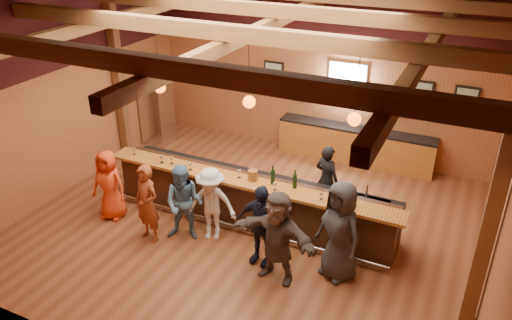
# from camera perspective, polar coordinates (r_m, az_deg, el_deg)

# --- Properties ---
(room) EXTENTS (9.04, 9.00, 4.52)m
(room) POSITION_cam_1_polar(r_m,az_deg,el_deg) (9.22, -0.65, 9.76)
(room) COLOR brown
(room) RESTS_ON ground
(bar_counter) EXTENTS (6.30, 1.07, 1.11)m
(bar_counter) POSITION_cam_1_polar(r_m,az_deg,el_deg) (10.40, -0.27, -4.43)
(bar_counter) COLOR black
(bar_counter) RESTS_ON ground
(back_bar_cabinet) EXTENTS (4.00, 0.52, 0.95)m
(back_bar_cabinet) POSITION_cam_1_polar(r_m,az_deg,el_deg) (13.08, 11.23, 1.70)
(back_bar_cabinet) COLOR #9A531C
(back_bar_cabinet) RESTS_ON ground
(window) EXTENTS (0.95, 0.09, 0.95)m
(window) POSITION_cam_1_polar(r_m,az_deg,el_deg) (12.80, 10.38, 8.81)
(window) COLOR silver
(window) RESTS_ON room
(framed_pictures) EXTENTS (5.35, 0.05, 0.45)m
(framed_pictures) POSITION_cam_1_polar(r_m,az_deg,el_deg) (12.60, 14.21, 8.38)
(framed_pictures) COLOR black
(framed_pictures) RESTS_ON room
(wine_shelves) EXTENTS (3.00, 0.18, 0.30)m
(wine_shelves) POSITION_cam_1_polar(r_m,az_deg,el_deg) (12.88, 10.14, 6.92)
(wine_shelves) COLOR #9A531C
(wine_shelves) RESTS_ON room
(pendant_lights) EXTENTS (4.24, 0.24, 1.37)m
(pendant_lights) POSITION_cam_1_polar(r_m,az_deg,el_deg) (9.33, -0.79, 6.70)
(pendant_lights) COLOR black
(pendant_lights) RESTS_ON room
(stainless_fridge) EXTENTS (0.70, 0.70, 1.80)m
(stainless_fridge) POSITION_cam_1_polar(r_m,az_deg,el_deg) (14.07, -11.22, 5.43)
(stainless_fridge) COLOR silver
(stainless_fridge) RESTS_ON ground
(customer_orange) EXTENTS (0.80, 0.57, 1.54)m
(customer_orange) POSITION_cam_1_polar(r_m,az_deg,el_deg) (10.84, -16.43, -2.73)
(customer_orange) COLOR red
(customer_orange) RESTS_ON ground
(customer_redvest) EXTENTS (0.67, 0.52, 1.63)m
(customer_redvest) POSITION_cam_1_polar(r_m,az_deg,el_deg) (9.90, -12.35, -4.91)
(customer_redvest) COLOR brown
(customer_redvest) RESTS_ON ground
(customer_denim) EXTENTS (0.91, 0.79, 1.60)m
(customer_denim) POSITION_cam_1_polar(r_m,az_deg,el_deg) (9.82, -8.22, -4.91)
(customer_denim) COLOR teal
(customer_denim) RESTS_ON ground
(customer_white) EXTENTS (1.11, 0.81, 1.54)m
(customer_white) POSITION_cam_1_polar(r_m,az_deg,el_deg) (9.78, -5.16, -5.05)
(customer_white) COLOR silver
(customer_white) RESTS_ON ground
(customer_navy) EXTENTS (0.97, 0.47, 1.61)m
(customer_navy) POSITION_cam_1_polar(r_m,az_deg,el_deg) (9.09, 0.56, -7.43)
(customer_navy) COLOR black
(customer_navy) RESTS_ON ground
(customer_brown) EXTENTS (1.67, 0.72, 1.74)m
(customer_brown) POSITION_cam_1_polar(r_m,az_deg,el_deg) (8.68, 2.45, -8.76)
(customer_brown) COLOR #4F433F
(customer_brown) RESTS_ON ground
(customer_dark) EXTENTS (1.10, 0.96, 1.89)m
(customer_dark) POSITION_cam_1_polar(r_m,az_deg,el_deg) (8.81, 9.55, -8.02)
(customer_dark) COLOR #2A2A2D
(customer_dark) RESTS_ON ground
(bartender) EXTENTS (0.66, 0.53, 1.56)m
(bartender) POSITION_cam_1_polar(r_m,az_deg,el_deg) (10.68, 8.06, -2.21)
(bartender) COLOR black
(bartender) RESTS_ON ground
(ice_bucket) EXTENTS (0.19, 0.19, 0.21)m
(ice_bucket) POSITION_cam_1_polar(r_m,az_deg,el_deg) (9.84, -0.37, -1.73)
(ice_bucket) COLOR brown
(ice_bucket) RESTS_ON bar_counter
(bottle_a) EXTENTS (0.08, 0.08, 0.39)m
(bottle_a) POSITION_cam_1_polar(r_m,az_deg,el_deg) (9.68, 1.92, -1.95)
(bottle_a) COLOR black
(bottle_a) RESTS_ON bar_counter
(bottle_b) EXTENTS (0.08, 0.08, 0.38)m
(bottle_b) POSITION_cam_1_polar(r_m,az_deg,el_deg) (9.57, 4.46, -2.41)
(bottle_b) COLOR black
(bottle_b) RESTS_ON bar_counter
(glass_a) EXTENTS (0.08, 0.08, 0.17)m
(glass_a) POSITION_cam_1_polar(r_m,az_deg,el_deg) (11.17, -13.82, 1.20)
(glass_a) COLOR silver
(glass_a) RESTS_ON bar_counter
(glass_b) EXTENTS (0.09, 0.09, 0.20)m
(glass_b) POSITION_cam_1_polar(r_m,az_deg,el_deg) (10.66, -10.78, 0.34)
(glass_b) COLOR silver
(glass_b) RESTS_ON bar_counter
(glass_c) EXTENTS (0.08, 0.08, 0.17)m
(glass_c) POSITION_cam_1_polar(r_m,az_deg,el_deg) (10.59, -9.62, 0.18)
(glass_c) COLOR silver
(glass_c) RESTS_ON bar_counter
(glass_d) EXTENTS (0.08, 0.08, 0.18)m
(glass_d) POSITION_cam_1_polar(r_m,az_deg,el_deg) (10.29, -7.55, -0.49)
(glass_d) COLOR silver
(glass_d) RESTS_ON bar_counter
(glass_e) EXTENTS (0.08, 0.08, 0.19)m
(glass_e) POSITION_cam_1_polar(r_m,az_deg,el_deg) (9.90, -1.95, -1.35)
(glass_e) COLOR silver
(glass_e) RESTS_ON bar_counter
(glass_f) EXTENTS (0.08, 0.08, 0.18)m
(glass_f) POSITION_cam_1_polar(r_m,az_deg,el_deg) (9.48, 2.19, -2.79)
(glass_f) COLOR silver
(glass_f) RESTS_ON bar_counter
(glass_g) EXTENTS (0.07, 0.07, 0.16)m
(glass_g) POSITION_cam_1_polar(r_m,az_deg,el_deg) (9.27, 7.49, -3.87)
(glass_g) COLOR silver
(glass_g) RESTS_ON bar_counter
(glass_h) EXTENTS (0.08, 0.08, 0.18)m
(glass_h) POSITION_cam_1_polar(r_m,az_deg,el_deg) (9.15, 11.32, -4.53)
(glass_h) COLOR silver
(glass_h) RESTS_ON bar_counter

